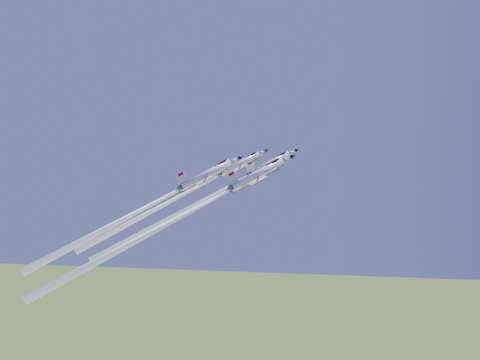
# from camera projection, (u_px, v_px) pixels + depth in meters

# --- Properties ---
(jet_lead) EXTENTS (37.40, 18.18, 36.77)m
(jet_lead) POSITION_uv_depth(u_px,v_px,m) (204.00, 200.00, 122.25)
(jet_lead) COLOR white
(jet_left) EXTENTS (37.08, 18.09, 35.54)m
(jet_left) POSITION_uv_depth(u_px,v_px,m) (181.00, 196.00, 131.24)
(jet_left) COLOR white
(jet_right) EXTENTS (44.63, 21.73, 43.42)m
(jet_right) POSITION_uv_depth(u_px,v_px,m) (174.00, 220.00, 113.75)
(jet_right) COLOR white
(jet_slot) EXTENTS (39.07, 19.23, 35.74)m
(jet_slot) POSITION_uv_depth(u_px,v_px,m) (143.00, 209.00, 120.92)
(jet_slot) COLOR white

